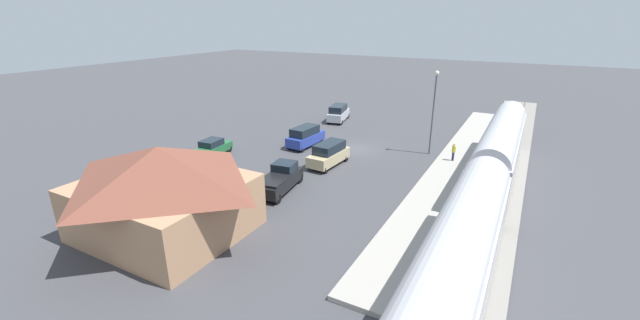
{
  "coord_description": "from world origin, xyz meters",
  "views": [
    {
      "loc": [
        -15.85,
        37.45,
        13.43
      ],
      "look_at": [
        0.51,
        7.43,
        1.0
      ],
      "focal_mm": 22.23,
      "sensor_mm": 36.0,
      "label": 1
    }
  ],
  "objects_px": {
    "suv_silver": "(338,113)",
    "suv_tan": "(329,154)",
    "pickup_black": "(280,179)",
    "light_pole_near_platform": "(434,104)",
    "station_building": "(163,189)",
    "passenger_train": "(457,264)",
    "pedestrian_on_platform": "(454,151)",
    "sedan_green": "(212,148)",
    "suv_blue": "(305,136)"
  },
  "relations": [
    {
      "from": "pickup_black",
      "to": "sedan_green",
      "type": "distance_m",
      "value": 11.51
    },
    {
      "from": "station_building",
      "to": "suv_tan",
      "type": "height_order",
      "value": "station_building"
    },
    {
      "from": "pickup_black",
      "to": "suv_silver",
      "type": "xyz_separation_m",
      "value": [
        5.91,
        -22.78,
        0.12
      ]
    },
    {
      "from": "suv_tan",
      "to": "light_pole_near_platform",
      "type": "xyz_separation_m",
      "value": [
        -7.62,
        -7.96,
        4.13
      ]
    },
    {
      "from": "pickup_black",
      "to": "light_pole_near_platform",
      "type": "height_order",
      "value": "light_pole_near_platform"
    },
    {
      "from": "station_building",
      "to": "pedestrian_on_platform",
      "type": "height_order",
      "value": "station_building"
    },
    {
      "from": "pickup_black",
      "to": "sedan_green",
      "type": "bearing_deg",
      "value": -19.18
    },
    {
      "from": "light_pole_near_platform",
      "to": "suv_blue",
      "type": "bearing_deg",
      "value": 17.54
    },
    {
      "from": "pickup_black",
      "to": "suv_silver",
      "type": "height_order",
      "value": "suv_silver"
    },
    {
      "from": "station_building",
      "to": "suv_silver",
      "type": "bearing_deg",
      "value": -84.46
    },
    {
      "from": "pickup_black",
      "to": "suv_tan",
      "type": "relative_size",
      "value": 1.12
    },
    {
      "from": "station_building",
      "to": "light_pole_near_platform",
      "type": "xyz_separation_m",
      "value": [
        -11.2,
        -24.08,
        2.2
      ]
    },
    {
      "from": "suv_silver",
      "to": "suv_tan",
      "type": "bearing_deg",
      "value": 113.08
    },
    {
      "from": "suv_blue",
      "to": "suv_tan",
      "type": "distance_m",
      "value": 6.35
    },
    {
      "from": "passenger_train",
      "to": "pedestrian_on_platform",
      "type": "xyz_separation_m",
      "value": [
        4.1,
        -21.36,
        -1.58
      ]
    },
    {
      "from": "suv_blue",
      "to": "light_pole_near_platform",
      "type": "bearing_deg",
      "value": -162.46
    },
    {
      "from": "sedan_green",
      "to": "light_pole_near_platform",
      "type": "xyz_separation_m",
      "value": [
        -19.24,
        -11.31,
        4.4
      ]
    },
    {
      "from": "pickup_black",
      "to": "suv_tan",
      "type": "xyz_separation_m",
      "value": [
        -0.76,
        -7.14,
        0.12
      ]
    },
    {
      "from": "pedestrian_on_platform",
      "to": "sedan_green",
      "type": "bearing_deg",
      "value": 23.44
    },
    {
      "from": "passenger_train",
      "to": "suv_silver",
      "type": "bearing_deg",
      "value": -55.66
    },
    {
      "from": "suv_silver",
      "to": "suv_tan",
      "type": "relative_size",
      "value": 1.03
    },
    {
      "from": "passenger_train",
      "to": "sedan_green",
      "type": "height_order",
      "value": "passenger_train"
    },
    {
      "from": "suv_silver",
      "to": "light_pole_near_platform",
      "type": "distance_m",
      "value": 16.74
    },
    {
      "from": "light_pole_near_platform",
      "to": "suv_silver",
      "type": "bearing_deg",
      "value": -28.3
    },
    {
      "from": "passenger_train",
      "to": "pickup_black",
      "type": "height_order",
      "value": "passenger_train"
    },
    {
      "from": "sedan_green",
      "to": "station_building",
      "type": "bearing_deg",
      "value": 122.2
    },
    {
      "from": "passenger_train",
      "to": "suv_silver",
      "type": "xyz_separation_m",
      "value": [
        21.08,
        -30.85,
        -1.71
      ]
    },
    {
      "from": "pickup_black",
      "to": "suv_tan",
      "type": "bearing_deg",
      "value": -96.05
    },
    {
      "from": "pickup_black",
      "to": "suv_silver",
      "type": "distance_m",
      "value": 23.54
    },
    {
      "from": "suv_blue",
      "to": "pickup_black",
      "type": "bearing_deg",
      "value": 110.61
    },
    {
      "from": "pedestrian_on_platform",
      "to": "suv_tan",
      "type": "height_order",
      "value": "suv_tan"
    },
    {
      "from": "sedan_green",
      "to": "suv_silver",
      "type": "distance_m",
      "value": 19.64
    },
    {
      "from": "passenger_train",
      "to": "light_pole_near_platform",
      "type": "height_order",
      "value": "light_pole_near_platform"
    },
    {
      "from": "station_building",
      "to": "sedan_green",
      "type": "height_order",
      "value": "station_building"
    },
    {
      "from": "suv_blue",
      "to": "station_building",
      "type": "bearing_deg",
      "value": 93.85
    },
    {
      "from": "suv_blue",
      "to": "sedan_green",
      "type": "bearing_deg",
      "value": 47.67
    },
    {
      "from": "pickup_black",
      "to": "passenger_train",
      "type": "bearing_deg",
      "value": 151.99
    },
    {
      "from": "station_building",
      "to": "suv_blue",
      "type": "xyz_separation_m",
      "value": [
        1.35,
        -20.12,
        -1.93
      ]
    },
    {
      "from": "station_building",
      "to": "sedan_green",
      "type": "xyz_separation_m",
      "value": [
        8.04,
        -12.77,
        -2.2
      ]
    },
    {
      "from": "passenger_train",
      "to": "station_building",
      "type": "relative_size",
      "value": 5.44
    },
    {
      "from": "station_building",
      "to": "pedestrian_on_platform",
      "type": "xyz_separation_m",
      "value": [
        -13.9,
        -22.29,
        -1.8
      ]
    },
    {
      "from": "suv_silver",
      "to": "suv_tan",
      "type": "xyz_separation_m",
      "value": [
        -6.67,
        15.65,
        0.0
      ]
    },
    {
      "from": "passenger_train",
      "to": "suv_tan",
      "type": "distance_m",
      "value": 21.02
    },
    {
      "from": "pedestrian_on_platform",
      "to": "pickup_black",
      "type": "distance_m",
      "value": 17.3
    },
    {
      "from": "sedan_green",
      "to": "passenger_train",
      "type": "bearing_deg",
      "value": 155.53
    },
    {
      "from": "station_building",
      "to": "suv_blue",
      "type": "height_order",
      "value": "station_building"
    },
    {
      "from": "passenger_train",
      "to": "suv_silver",
      "type": "distance_m",
      "value": 37.41
    },
    {
      "from": "station_building",
      "to": "suv_blue",
      "type": "distance_m",
      "value": 20.25
    },
    {
      "from": "suv_blue",
      "to": "light_pole_near_platform",
      "type": "height_order",
      "value": "light_pole_near_platform"
    },
    {
      "from": "pedestrian_on_platform",
      "to": "light_pole_near_platform",
      "type": "distance_m",
      "value": 5.15
    }
  ]
}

